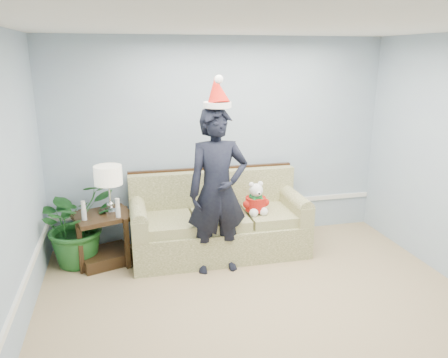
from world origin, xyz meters
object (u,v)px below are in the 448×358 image
at_px(teddy_bear, 256,202).
at_px(sofa, 218,224).
at_px(side_table, 105,244).
at_px(table_lamp, 108,177).
at_px(man, 218,192).
at_px(houseplant, 76,222).

bearing_deg(teddy_bear, sofa, 153.42).
bearing_deg(teddy_bear, side_table, 170.74).
distance_m(sofa, table_lamp, 1.50).
height_order(table_lamp, teddy_bear, table_lamp).
relative_size(side_table, man, 0.41).
xyz_separation_m(houseplant, teddy_bear, (2.18, -0.24, 0.17)).
bearing_deg(sofa, side_table, -178.72).
distance_m(houseplant, teddy_bear, 2.19).
relative_size(houseplant, teddy_bear, 2.51).
bearing_deg(table_lamp, man, -22.58).
bearing_deg(table_lamp, sofa, -0.24).
distance_m(side_table, table_lamp, 0.83).
relative_size(sofa, side_table, 2.77).
bearing_deg(table_lamp, houseplant, 173.06).
distance_m(table_lamp, man, 1.31).
bearing_deg(teddy_bear, houseplant, 169.32).
bearing_deg(houseplant, table_lamp, -6.94).
distance_m(side_table, man, 1.56).
bearing_deg(teddy_bear, table_lamp, 169.49).
height_order(table_lamp, houseplant, table_lamp).
height_order(side_table, teddy_bear, teddy_bear).
distance_m(man, teddy_bear, 0.70).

